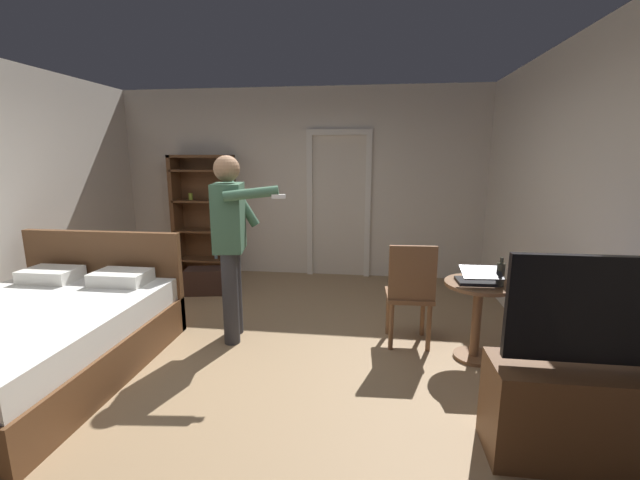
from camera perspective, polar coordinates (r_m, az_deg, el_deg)
The scene contains 13 objects.
ground_plane at distance 3.73m, azimuth -10.62°, elevation -16.71°, with size 6.16×6.16×0.00m, color #997A56.
wall_back at distance 6.08m, azimuth -2.77°, elevation 7.92°, with size 5.53×0.12×2.72m, color silver.
wall_right at distance 3.54m, azimuth 35.01°, elevation 3.05°, with size 0.12×5.84×2.72m, color silver.
doorway_frame at distance 5.93m, azimuth 2.64°, elevation 6.50°, with size 0.93×0.08×2.13m.
bed at distance 4.15m, azimuth -35.14°, elevation -11.14°, with size 1.67×2.08×1.02m.
bookshelf at distance 6.31m, azimuth -15.90°, elevation 3.96°, with size 0.91×0.32×1.78m.
tv_flatscreen at distance 2.96m, azimuth 33.83°, elevation -18.47°, with size 1.13×0.40×1.25m.
side_table at distance 3.82m, azimuth 21.23°, elevation -8.94°, with size 0.58×0.58×0.70m.
laptop at distance 3.69m, azimuth 21.29°, elevation -5.00°, with size 0.33×0.34×0.16m.
bottle_on_table at distance 3.68m, azimuth 24.03°, elevation -4.40°, with size 0.06×0.06×0.25m.
wooden_chair at distance 3.86m, azimuth 12.54°, elevation -6.96°, with size 0.44×0.44×0.99m.
person_blue_shirt at distance 3.91m, azimuth -12.41°, elevation 0.60°, with size 0.74×0.59×1.77m.
suitcase_dark at distance 5.52m, azimuth -15.70°, elevation -5.53°, with size 0.51×0.29×0.33m, color black.
Camera 1 is at (1.07, -3.11, 1.76)m, focal length 22.78 mm.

